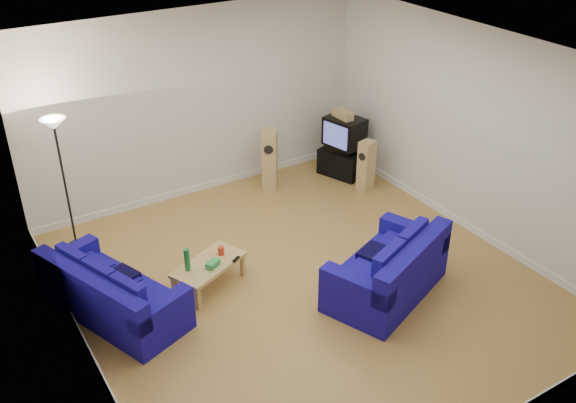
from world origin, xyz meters
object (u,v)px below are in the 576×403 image
sofa_loveseat (390,273)px  television (344,132)px  coffee_table (209,266)px  tv_stand (341,163)px  sofa_three_seat (111,297)px

sofa_loveseat → television: 3.69m
coffee_table → tv_stand: 4.00m
sofa_loveseat → television: television is taller
sofa_three_seat → sofa_loveseat: 3.68m
sofa_three_seat → sofa_loveseat: (3.34, -1.55, 0.04)m
sofa_loveseat → television: size_ratio=2.62×
sofa_loveseat → tv_stand: size_ratio=2.58×
sofa_three_seat → television: size_ratio=2.88×
tv_stand → television: television is taller
tv_stand → sofa_three_seat: bearing=-90.9°
tv_stand → sofa_loveseat: bearing=-45.8°
coffee_table → television: 4.08m
tv_stand → television: 0.61m
sofa_three_seat → tv_stand: bearing=88.9°
coffee_table → tv_stand: size_ratio=1.48×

